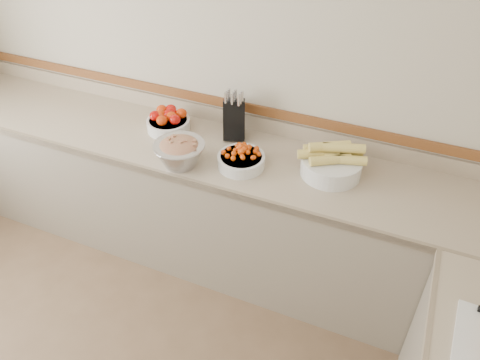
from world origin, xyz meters
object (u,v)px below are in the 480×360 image
at_px(corn_bowl, 332,162).
at_px(rhubarb_bowl, 180,152).
at_px(cherry_tomato_bowl, 241,159).
at_px(tomato_bowl, 168,121).
at_px(knife_block, 234,119).

bearing_deg(corn_bowl, rhubarb_bowl, -162.63).
bearing_deg(cherry_tomato_bowl, corn_bowl, 15.37).
bearing_deg(rhubarb_bowl, cherry_tomato_bowl, 20.26).
height_order(tomato_bowl, rhubarb_bowl, rhubarb_bowl).
xyz_separation_m(tomato_bowl, cherry_tomato_bowl, (0.58, -0.19, -0.01)).
relative_size(knife_block, corn_bowl, 0.84).
relative_size(cherry_tomato_bowl, rhubarb_bowl, 0.93).
height_order(cherry_tomato_bowl, rhubarb_bowl, rhubarb_bowl).
distance_m(corn_bowl, rhubarb_bowl, 0.86).
xyz_separation_m(cherry_tomato_bowl, rhubarb_bowl, (-0.33, -0.12, 0.04)).
height_order(knife_block, tomato_bowl, knife_block).
xyz_separation_m(cherry_tomato_bowl, corn_bowl, (0.49, 0.13, 0.03)).
xyz_separation_m(knife_block, cherry_tomato_bowl, (0.16, -0.27, -0.08)).
distance_m(knife_block, cherry_tomato_bowl, 0.33).
distance_m(knife_block, tomato_bowl, 0.43).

